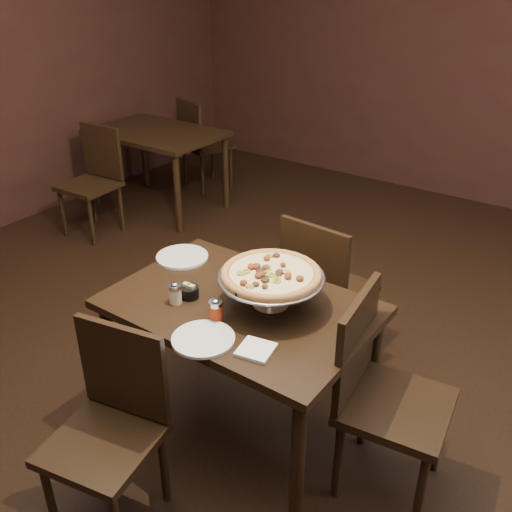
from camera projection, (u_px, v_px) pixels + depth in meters
The scene contains 16 objects.
room at pixel (260, 141), 2.22m from camera, with size 6.04×7.04×2.84m.
dining_table at pixel (240, 321), 2.51m from camera, with size 1.14×0.77×0.71m.
background_table at pixel (157, 141), 4.97m from camera, with size 1.12×0.75×0.70m.
pizza_stand at pixel (271, 274), 2.38m from camera, with size 0.46×0.46×0.19m.
parmesan_shaker at pixel (175, 293), 2.45m from camera, with size 0.06×0.06×0.10m.
pepper_flake_shaker at pixel (216, 310), 2.33m from camera, with size 0.06×0.06×0.10m.
packet_caddy at pixel (189, 292), 2.50m from camera, with size 0.08×0.08×0.07m.
napkin_stack at pixel (256, 350), 2.16m from camera, with size 0.13×0.13×0.01m, color white.
plate_left at pixel (182, 257), 2.83m from camera, with size 0.26×0.26×0.01m, color silver.
plate_near at pixel (203, 339), 2.23m from camera, with size 0.25×0.25×0.01m, color silver.
serving_spatula at pixel (251, 293), 2.26m from camera, with size 0.16×0.16×0.02m.
chair_far at pixel (324, 286), 3.05m from camera, with size 0.44×0.44×0.87m.
chair_near at pixel (111, 422), 2.19m from camera, with size 0.45×0.45×0.83m.
chair_side at pixel (381, 389), 2.30m from camera, with size 0.47×0.47×0.90m.
bg_chair_far at pixel (201, 141), 5.45m from camera, with size 0.51×0.51×0.86m.
bg_chair_near at pixel (94, 177), 4.57m from camera, with size 0.42×0.42×0.86m.
Camera 1 is at (1.30, -1.76, 2.04)m, focal length 40.00 mm.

